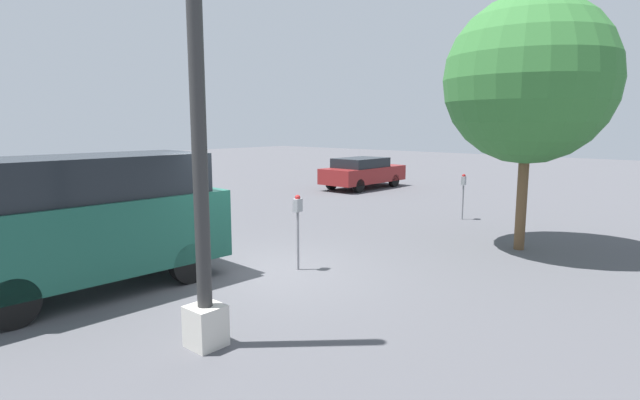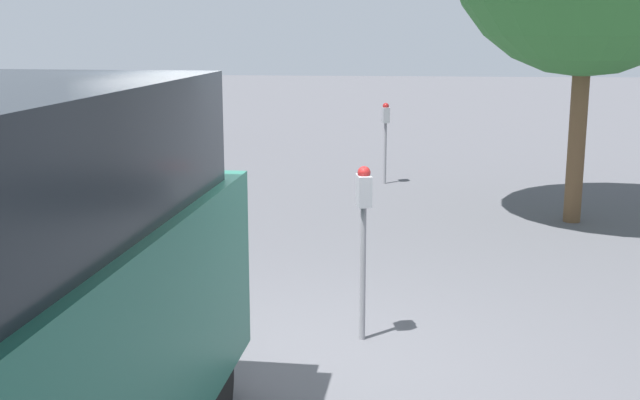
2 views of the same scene
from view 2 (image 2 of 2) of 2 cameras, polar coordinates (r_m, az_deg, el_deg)
The scene contains 4 objects.
ground_plane at distance 6.43m, azimuth -1.25°, elevation -12.04°, with size 80.00×80.00×0.00m, color #4C4C51.
parking_meter_near at distance 6.71m, azimuth 3.11°, elevation -0.94°, with size 0.22×0.15×1.52m.
parking_meter_far at distance 13.77m, azimuth 4.68°, elevation 5.39°, with size 0.22×0.15×1.40m.
car_distant at distance 19.05m, azimuth -15.94°, elevation 5.94°, with size 4.30×1.82×1.38m.
Camera 2 is at (5.83, 0.68, 2.63)m, focal length 45.00 mm.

